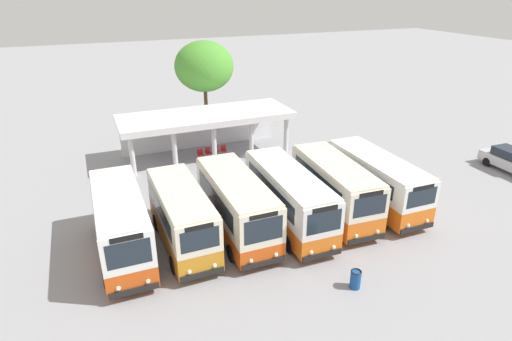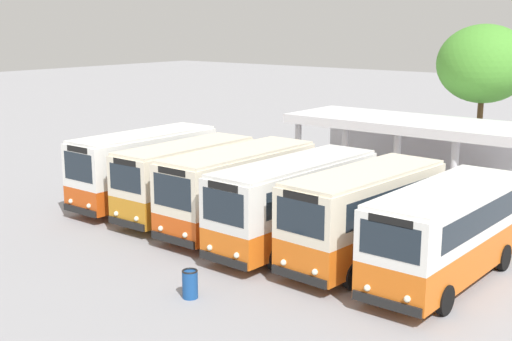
{
  "view_description": "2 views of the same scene",
  "coord_description": "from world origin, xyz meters",
  "px_view_note": "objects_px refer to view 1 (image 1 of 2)",
  "views": [
    {
      "loc": [
        -7.15,
        -16.52,
        12.59
      ],
      "look_at": [
        1.61,
        4.57,
        2.45
      ],
      "focal_mm": 29.7,
      "sensor_mm": 36.0,
      "label": 1
    },
    {
      "loc": [
        16.78,
        -18.22,
        8.31
      ],
      "look_at": [
        -1.99,
        5.17,
        1.78
      ],
      "focal_mm": 48.08,
      "sensor_mm": 36.0,
      "label": 2
    }
  ],
  "objects_px": {
    "city_bus_second_in_row": "(182,215)",
    "city_bus_far_end_green": "(376,179)",
    "city_bus_fourth_amber": "(288,196)",
    "litter_bin_apron": "(355,279)",
    "city_bus_middle_cream": "(237,204)",
    "city_bus_fifth_blue": "(335,187)",
    "waiting_chair_middle_seat": "(216,151)",
    "waiting_chair_second_from_end": "(208,152)",
    "parked_car_flank": "(512,161)",
    "waiting_chair_fourth_seat": "(224,150)",
    "city_bus_nearest_orange": "(121,223)",
    "waiting_chair_end_by_column": "(200,153)"
  },
  "relations": [
    {
      "from": "waiting_chair_fourth_seat",
      "to": "litter_bin_apron",
      "type": "height_order",
      "value": "litter_bin_apron"
    },
    {
      "from": "city_bus_nearest_orange",
      "to": "waiting_chair_second_from_end",
      "type": "bearing_deg",
      "value": 54.84
    },
    {
      "from": "parked_car_flank",
      "to": "city_bus_middle_cream",
      "type": "bearing_deg",
      "value": -179.34
    },
    {
      "from": "parked_car_flank",
      "to": "city_bus_far_end_green",
      "type": "bearing_deg",
      "value": -178.01
    },
    {
      "from": "city_bus_far_end_green",
      "to": "parked_car_flank",
      "type": "xyz_separation_m",
      "value": [
        12.44,
        0.43,
        -0.94
      ]
    },
    {
      "from": "city_bus_nearest_orange",
      "to": "parked_car_flank",
      "type": "distance_m",
      "value": 27.25
    },
    {
      "from": "city_bus_fifth_blue",
      "to": "waiting_chair_fourth_seat",
      "type": "relative_size",
      "value": 8.55
    },
    {
      "from": "city_bus_middle_cream",
      "to": "waiting_chair_fourth_seat",
      "type": "height_order",
      "value": "city_bus_middle_cream"
    },
    {
      "from": "parked_car_flank",
      "to": "waiting_chair_fourth_seat",
      "type": "xyz_separation_m",
      "value": [
        -18.36,
        10.86,
        -0.31
      ]
    },
    {
      "from": "waiting_chair_fourth_seat",
      "to": "litter_bin_apron",
      "type": "bearing_deg",
      "value": -88.72
    },
    {
      "from": "city_bus_nearest_orange",
      "to": "city_bus_second_in_row",
      "type": "relative_size",
      "value": 1.08
    },
    {
      "from": "parked_car_flank",
      "to": "waiting_chair_fourth_seat",
      "type": "distance_m",
      "value": 21.34
    },
    {
      "from": "waiting_chair_second_from_end",
      "to": "city_bus_fourth_amber",
      "type": "bearing_deg",
      "value": -83.56
    },
    {
      "from": "city_bus_fourth_amber",
      "to": "city_bus_fifth_blue",
      "type": "xyz_separation_m",
      "value": [
        2.96,
        -0.01,
        0.02
      ]
    },
    {
      "from": "waiting_chair_second_from_end",
      "to": "litter_bin_apron",
      "type": "relative_size",
      "value": 0.96
    },
    {
      "from": "city_bus_fourth_amber",
      "to": "city_bus_far_end_green",
      "type": "bearing_deg",
      "value": 0.62
    },
    {
      "from": "waiting_chair_end_by_column",
      "to": "litter_bin_apron",
      "type": "bearing_deg",
      "value": -82.43
    },
    {
      "from": "city_bus_fifth_blue",
      "to": "parked_car_flank",
      "type": "distance_m",
      "value": 15.44
    },
    {
      "from": "city_bus_fifth_blue",
      "to": "waiting_chair_middle_seat",
      "type": "distance_m",
      "value": 12.04
    },
    {
      "from": "waiting_chair_middle_seat",
      "to": "city_bus_second_in_row",
      "type": "bearing_deg",
      "value": -115.29
    },
    {
      "from": "city_bus_nearest_orange",
      "to": "city_bus_fourth_amber",
      "type": "bearing_deg",
      "value": -3.63
    },
    {
      "from": "city_bus_second_in_row",
      "to": "city_bus_far_end_green",
      "type": "xyz_separation_m",
      "value": [
        11.83,
        -0.18,
        -0.02
      ]
    },
    {
      "from": "parked_car_flank",
      "to": "waiting_chair_fourth_seat",
      "type": "height_order",
      "value": "parked_car_flank"
    },
    {
      "from": "city_bus_fifth_blue",
      "to": "parked_car_flank",
      "type": "bearing_deg",
      "value": 1.89
    },
    {
      "from": "city_bus_second_in_row",
      "to": "waiting_chair_end_by_column",
      "type": "xyz_separation_m",
      "value": [
        4.0,
        11.03,
        -1.26
      ]
    },
    {
      "from": "parked_car_flank",
      "to": "litter_bin_apron",
      "type": "bearing_deg",
      "value": -160.06
    },
    {
      "from": "city_bus_middle_cream",
      "to": "waiting_chair_middle_seat",
      "type": "relative_size",
      "value": 8.73
    },
    {
      "from": "city_bus_fifth_blue",
      "to": "waiting_chair_second_from_end",
      "type": "distance_m",
      "value": 12.19
    },
    {
      "from": "city_bus_nearest_orange",
      "to": "city_bus_second_in_row",
      "type": "bearing_deg",
      "value": -6.11
    },
    {
      "from": "city_bus_fifth_blue",
      "to": "parked_car_flank",
      "type": "relative_size",
      "value": 1.59
    },
    {
      "from": "city_bus_nearest_orange",
      "to": "waiting_chair_middle_seat",
      "type": "distance_m",
      "value": 13.68
    },
    {
      "from": "city_bus_fifth_blue",
      "to": "waiting_chair_middle_seat",
      "type": "xyz_separation_m",
      "value": [
        -3.6,
        11.42,
        -1.31
      ]
    },
    {
      "from": "waiting_chair_fourth_seat",
      "to": "city_bus_far_end_green",
      "type": "bearing_deg",
      "value": -62.33
    },
    {
      "from": "city_bus_second_in_row",
      "to": "city_bus_fourth_amber",
      "type": "bearing_deg",
      "value": -2.38
    },
    {
      "from": "city_bus_nearest_orange",
      "to": "city_bus_middle_cream",
      "type": "distance_m",
      "value": 5.92
    },
    {
      "from": "city_bus_far_end_green",
      "to": "city_bus_second_in_row",
      "type": "bearing_deg",
      "value": 179.12
    },
    {
      "from": "city_bus_nearest_orange",
      "to": "waiting_chair_second_from_end",
      "type": "xyz_separation_m",
      "value": [
        7.59,
        10.78,
        -1.34
      ]
    },
    {
      "from": "city_bus_middle_cream",
      "to": "city_bus_fourth_amber",
      "type": "xyz_separation_m",
      "value": [
        2.96,
        -0.25,
        -0.02
      ]
    },
    {
      "from": "city_bus_fifth_blue",
      "to": "parked_car_flank",
      "type": "xyz_separation_m",
      "value": [
        15.4,
        0.51,
        -1.01
      ]
    },
    {
      "from": "city_bus_nearest_orange",
      "to": "waiting_chair_end_by_column",
      "type": "xyz_separation_m",
      "value": [
        6.96,
        10.72,
        -1.34
      ]
    },
    {
      "from": "city_bus_second_in_row",
      "to": "city_bus_far_end_green",
      "type": "bearing_deg",
      "value": -0.88
    },
    {
      "from": "city_bus_fifth_blue",
      "to": "waiting_chair_second_from_end",
      "type": "relative_size",
      "value": 8.55
    },
    {
      "from": "waiting_chair_second_from_end",
      "to": "city_bus_fifth_blue",
      "type": "bearing_deg",
      "value": -69.54
    },
    {
      "from": "city_bus_fourth_amber",
      "to": "waiting_chair_second_from_end",
      "type": "height_order",
      "value": "city_bus_fourth_amber"
    },
    {
      "from": "city_bus_fourth_amber",
      "to": "litter_bin_apron",
      "type": "distance_m",
      "value": 6.19
    },
    {
      "from": "city_bus_fourth_amber",
      "to": "waiting_chair_second_from_end",
      "type": "xyz_separation_m",
      "value": [
        -1.28,
        11.34,
        -1.29
      ]
    },
    {
      "from": "city_bus_second_in_row",
      "to": "city_bus_middle_cream",
      "type": "distance_m",
      "value": 2.96
    },
    {
      "from": "waiting_chair_end_by_column",
      "to": "waiting_chair_second_from_end",
      "type": "xyz_separation_m",
      "value": [
        0.64,
        0.06,
        0.0
      ]
    },
    {
      "from": "city_bus_fourth_amber",
      "to": "waiting_chair_end_by_column",
      "type": "height_order",
      "value": "city_bus_fourth_amber"
    },
    {
      "from": "parked_car_flank",
      "to": "waiting_chair_second_from_end",
      "type": "xyz_separation_m",
      "value": [
        -19.64,
        10.85,
        -0.31
      ]
    }
  ]
}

